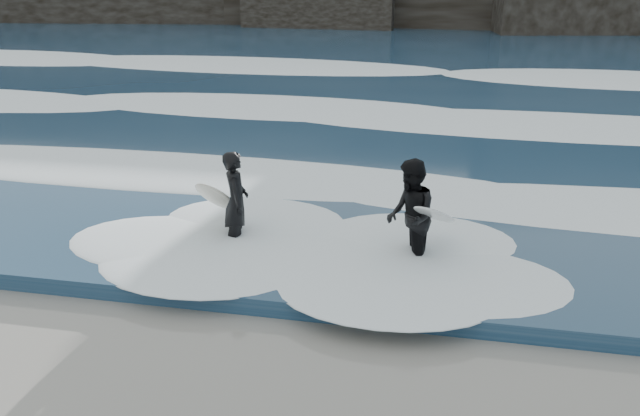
{
  "coord_description": "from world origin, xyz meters",
  "views": [
    {
      "loc": [
        2.09,
        -6.29,
        5.36
      ],
      "look_at": [
        -0.35,
        5.3,
        1.0
      ],
      "focal_mm": 40.0,
      "sensor_mm": 36.0,
      "label": 1
    }
  ],
  "objects": [
    {
      "name": "sea",
      "position": [
        0.0,
        29.0,
        0.15
      ],
      "size": [
        90.0,
        52.0,
        0.3
      ],
      "primitive_type": "cube",
      "color": "navy",
      "rests_on": "ground"
    },
    {
      "name": "foam_mid",
      "position": [
        0.0,
        16.0,
        0.42
      ],
      "size": [
        60.0,
        4.0,
        0.24
      ],
      "primitive_type": "ellipsoid",
      "color": "white",
      "rests_on": "sea"
    },
    {
      "name": "foam_far",
      "position": [
        0.0,
        25.0,
        0.45
      ],
      "size": [
        60.0,
        4.8,
        0.3
      ],
      "primitive_type": "ellipsoid",
      "color": "white",
      "rests_on": "sea"
    },
    {
      "name": "foam_near",
      "position": [
        0.0,
        9.0,
        0.4
      ],
      "size": [
        60.0,
        3.2,
        0.2
      ],
      "primitive_type": "ellipsoid",
      "color": "white",
      "rests_on": "sea"
    },
    {
      "name": "surfer_right",
      "position": [
        1.29,
        5.15,
        1.02
      ],
      "size": [
        1.39,
        1.96,
        2.02
      ],
      "color": "black",
      "rests_on": "ground"
    },
    {
      "name": "surfer_left",
      "position": [
        -2.01,
        5.46,
        0.96
      ],
      "size": [
        1.02,
        1.73,
        1.9
      ],
      "color": "black",
      "rests_on": "ground"
    }
  ]
}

